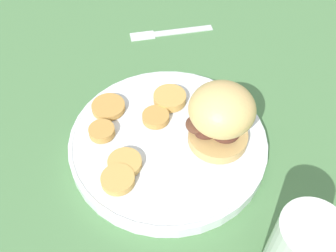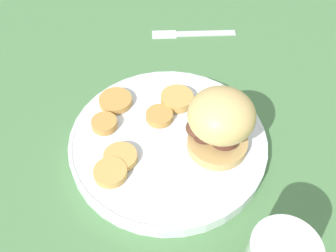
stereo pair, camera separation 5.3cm
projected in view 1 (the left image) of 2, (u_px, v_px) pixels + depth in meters
The scene contains 10 objects.
ground_plane at pixel (168, 147), 0.57m from camera, with size 4.00×4.00×0.00m, color #4C7A47.
dinner_plate at pixel (168, 142), 0.56m from camera, with size 0.28×0.28×0.02m.
sandwich at pixel (220, 116), 0.51m from camera, with size 0.10×0.09×0.10m.
potato_round_0 at pixel (118, 179), 0.50m from camera, with size 0.04×0.04×0.01m, color tan.
potato_round_1 at pixel (156, 117), 0.57m from camera, with size 0.04×0.04×0.01m, color #BC8942.
potato_round_2 at pixel (108, 107), 0.59m from camera, with size 0.05×0.05×0.01m, color #BC8942.
potato_round_3 at pixel (170, 98), 0.59m from camera, with size 0.05×0.05×0.01m, color tan.
potato_round_4 at pixel (125, 163), 0.52m from camera, with size 0.05×0.05×0.01m, color tan.
potato_round_5 at pixel (102, 131), 0.55m from camera, with size 0.04×0.04×0.01m, color #BC8942.
fork at pixel (170, 32), 0.74m from camera, with size 0.15×0.09×0.00m.
Camera 1 is at (0.10, -0.33, 0.46)m, focal length 42.00 mm.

